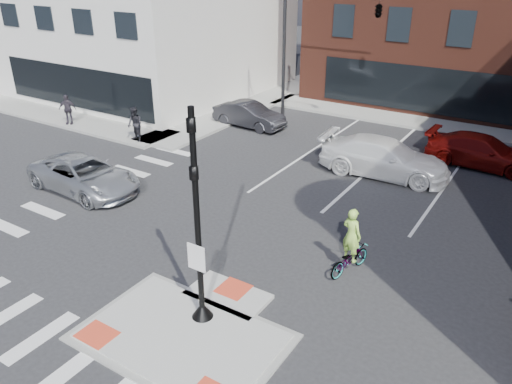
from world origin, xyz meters
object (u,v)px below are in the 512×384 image
Objects in this scene: pedestrian_b at (67,109)px; white_pickup at (384,158)px; silver_suv at (84,175)px; bg_car_red at (482,151)px; cyclist at (350,251)px; pedestrian_a at (135,124)px; bg_car_dark at (249,115)px.

white_pickup is at bearing -21.70° from pedestrian_b.
white_pickup is at bearing -47.60° from silver_suv.
cyclist is at bearing 173.71° from bg_car_red.
pedestrian_a reaches higher than white_pickup.
pedestrian_b reaches higher than white_pickup.
pedestrian_a reaches higher than pedestrian_b.
white_pickup reaches higher than bg_car_red.
bg_car_red is at bearing -83.60° from cyclist.
white_pickup is 2.61× the size of cyclist.
pedestrian_a is (-16.36, -6.56, 0.33)m from bg_car_red.
pedestrian_b is at bearing 125.03° from bg_car_dark.
bg_car_red is at bearing -83.20° from bg_car_dark.
bg_car_red is 22.90m from pedestrian_b.
pedestrian_a is at bearing 26.72° from silver_suv.
bg_car_dark is 0.85× the size of bg_car_red.
bg_car_dark is 2.38× the size of pedestrian_a.
bg_car_dark is 1.97× the size of cyclist.
silver_suv is at bearing 126.10° from white_pickup.
cyclist is 20.83m from pedestrian_b.
pedestrian_b is (-8.13, 5.67, 0.29)m from silver_suv.
bg_car_red is (3.62, 3.56, -0.10)m from white_pickup.
cyclist reaches higher than white_pickup.
silver_suv is 18.40m from bg_car_red.
silver_suv is 13.34m from white_pickup.
silver_suv is 6.14m from pedestrian_a.
pedestrian_a is 1.06× the size of pedestrian_b.
bg_car_red is 2.30× the size of cyclist.
silver_suv reaches higher than bg_car_dark.
silver_suv is at bearing 133.80° from bg_car_red.
bg_car_red is at bearing -14.30° from pedestrian_b.
cyclist is at bearing -45.50° from pedestrian_b.
white_pickup is 1.13× the size of bg_car_red.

